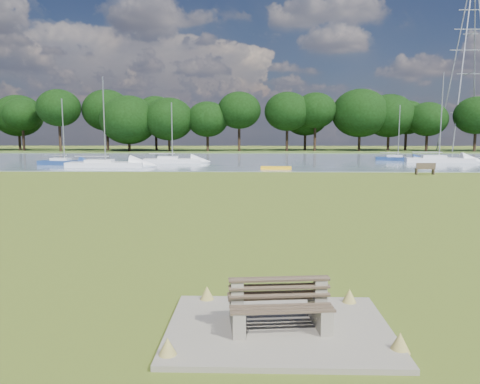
{
  "coord_description": "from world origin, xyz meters",
  "views": [
    {
      "loc": [
        -0.51,
        -22.5,
        3.75
      ],
      "look_at": [
        -1.06,
        -2.0,
        1.13
      ],
      "focal_mm": 35.0,
      "sensor_mm": 36.0,
      "label": 1
    }
  ],
  "objects_px": {
    "pylon": "(470,47)",
    "sailboat_4": "(105,163)",
    "sailboat_0": "(64,161)",
    "sailboat_3": "(172,159)",
    "riverbank_bench": "(425,169)",
    "sailboat_5": "(438,158)",
    "kayak": "(276,168)",
    "bench_pair": "(279,305)",
    "sailboat_6": "(397,157)"
  },
  "relations": [
    {
      "from": "pylon",
      "to": "sailboat_4",
      "type": "relative_size",
      "value": 3.3
    },
    {
      "from": "bench_pair",
      "to": "kayak",
      "type": "xyz_separation_m",
      "value": [
        1.87,
        38.68,
        -0.31
      ]
    },
    {
      "from": "kayak",
      "to": "sailboat_5",
      "type": "relative_size",
      "value": 0.28
    },
    {
      "from": "bench_pair",
      "to": "sailboat_6",
      "type": "xyz_separation_m",
      "value": [
        18.71,
        54.07,
        -0.03
      ]
    },
    {
      "from": "sailboat_0",
      "to": "sailboat_5",
      "type": "xyz_separation_m",
      "value": [
        44.75,
        5.8,
        0.07
      ]
    },
    {
      "from": "bench_pair",
      "to": "sailboat_3",
      "type": "relative_size",
      "value": 0.28
    },
    {
      "from": "kayak",
      "to": "sailboat_3",
      "type": "height_order",
      "value": "sailboat_3"
    },
    {
      "from": "riverbank_bench",
      "to": "sailboat_6",
      "type": "bearing_deg",
      "value": 80.26
    },
    {
      "from": "riverbank_bench",
      "to": "sailboat_6",
      "type": "distance_m",
      "value": 20.82
    },
    {
      "from": "sailboat_3",
      "to": "sailboat_5",
      "type": "bearing_deg",
      "value": -1.44
    },
    {
      "from": "sailboat_3",
      "to": "riverbank_bench",
      "type": "bearing_deg",
      "value": -35.17
    },
    {
      "from": "bench_pair",
      "to": "sailboat_6",
      "type": "height_order",
      "value": "sailboat_6"
    },
    {
      "from": "sailboat_3",
      "to": "sailboat_5",
      "type": "relative_size",
      "value": 0.66
    },
    {
      "from": "bench_pair",
      "to": "sailboat_6",
      "type": "bearing_deg",
      "value": 64.77
    },
    {
      "from": "riverbank_bench",
      "to": "kayak",
      "type": "relative_size",
      "value": 0.56
    },
    {
      "from": "kayak",
      "to": "sailboat_0",
      "type": "xyz_separation_m",
      "value": [
        -24.01,
        5.85,
        0.31
      ]
    },
    {
      "from": "pylon",
      "to": "sailboat_3",
      "type": "bearing_deg",
      "value": -144.9
    },
    {
      "from": "bench_pair",
      "to": "sailboat_4",
      "type": "distance_m",
      "value": 44.49
    },
    {
      "from": "riverbank_bench",
      "to": "pylon",
      "type": "bearing_deg",
      "value": 63.68
    },
    {
      "from": "pylon",
      "to": "kayak",
      "type": "bearing_deg",
      "value": -130.56
    },
    {
      "from": "pylon",
      "to": "sailboat_6",
      "type": "bearing_deg",
      "value": -126.26
    },
    {
      "from": "sailboat_4",
      "to": "sailboat_6",
      "type": "relative_size",
      "value": 1.31
    },
    {
      "from": "bench_pair",
      "to": "sailboat_4",
      "type": "bearing_deg",
      "value": 105.52
    },
    {
      "from": "sailboat_3",
      "to": "sailboat_6",
      "type": "distance_m",
      "value": 29.65
    },
    {
      "from": "bench_pair",
      "to": "sailboat_4",
      "type": "height_order",
      "value": "sailboat_4"
    },
    {
      "from": "sailboat_6",
      "to": "sailboat_5",
      "type": "bearing_deg",
      "value": -30.89
    },
    {
      "from": "sailboat_6",
      "to": "sailboat_4",
      "type": "bearing_deg",
      "value": -147.2
    },
    {
      "from": "pylon",
      "to": "riverbank_bench",
      "type": "bearing_deg",
      "value": -117.05
    },
    {
      "from": "sailboat_4",
      "to": "sailboat_6",
      "type": "distance_m",
      "value": 37.36
    },
    {
      "from": "pylon",
      "to": "sailboat_4",
      "type": "distance_m",
      "value": 73.85
    },
    {
      "from": "sailboat_5",
      "to": "sailboat_3",
      "type": "bearing_deg",
      "value": -167.39
    },
    {
      "from": "sailboat_5",
      "to": "pylon",
      "type": "bearing_deg",
      "value": 70.65
    },
    {
      "from": "sailboat_0",
      "to": "sailboat_5",
      "type": "relative_size",
      "value": 0.68
    },
    {
      "from": "riverbank_bench",
      "to": "pylon",
      "type": "relative_size",
      "value": 0.05
    },
    {
      "from": "kayak",
      "to": "sailboat_5",
      "type": "xyz_separation_m",
      "value": [
        20.75,
        11.65,
        0.38
      ]
    },
    {
      "from": "sailboat_3",
      "to": "sailboat_4",
      "type": "bearing_deg",
      "value": -136.97
    },
    {
      "from": "bench_pair",
      "to": "kayak",
      "type": "relative_size",
      "value": 0.65
    },
    {
      "from": "bench_pair",
      "to": "riverbank_bench",
      "type": "relative_size",
      "value": 1.16
    },
    {
      "from": "sailboat_4",
      "to": "bench_pair",
      "type": "bearing_deg",
      "value": -71.47
    },
    {
      "from": "bench_pair",
      "to": "sailboat_3",
      "type": "distance_m",
      "value": 49.25
    },
    {
      "from": "bench_pair",
      "to": "pylon",
      "type": "relative_size",
      "value": 0.06
    },
    {
      "from": "sailboat_5",
      "to": "riverbank_bench",
      "type": "bearing_deg",
      "value": -105.84
    },
    {
      "from": "kayak",
      "to": "sailboat_3",
      "type": "xyz_separation_m",
      "value": [
        -12.21,
        9.48,
        0.32
      ]
    },
    {
      "from": "sailboat_0",
      "to": "sailboat_3",
      "type": "bearing_deg",
      "value": 20.91
    },
    {
      "from": "kayak",
      "to": "sailboat_5",
      "type": "distance_m",
      "value": 23.8
    },
    {
      "from": "bench_pair",
      "to": "riverbank_bench",
      "type": "bearing_deg",
      "value": 59.9
    },
    {
      "from": "sailboat_5",
      "to": "kayak",
      "type": "bearing_deg",
      "value": -141.84
    },
    {
      "from": "riverbank_bench",
      "to": "sailboat_3",
      "type": "bearing_deg",
      "value": 150.77
    },
    {
      "from": "sailboat_6",
      "to": "pylon",
      "type": "bearing_deg",
      "value": 66.63
    },
    {
      "from": "sailboat_0",
      "to": "sailboat_6",
      "type": "height_order",
      "value": "sailboat_0"
    }
  ]
}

